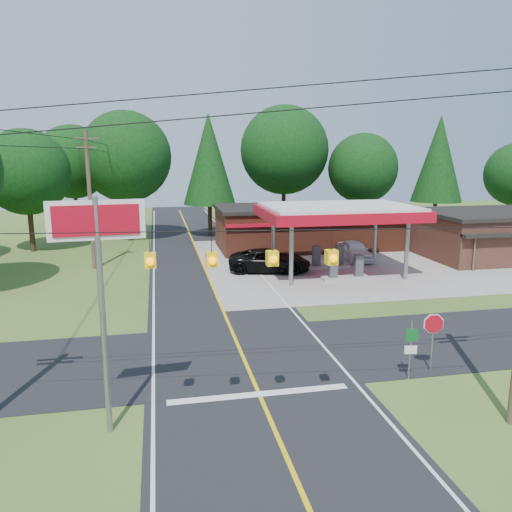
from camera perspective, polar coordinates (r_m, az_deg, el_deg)
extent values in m
plane|color=#395C20|center=(21.60, -1.59, -11.27)|extent=(120.00, 120.00, 0.00)
cube|color=black|center=(21.59, -1.59, -11.25)|extent=(8.00, 120.00, 0.02)
cube|color=black|center=(21.59, -1.59, -11.23)|extent=(70.00, 7.00, 0.02)
cube|color=yellow|center=(21.59, -1.59, -11.21)|extent=(0.15, 110.00, 0.00)
cylinder|color=gray|center=(31.86, 4.06, 0.24)|extent=(0.28, 0.28, 4.20)
cylinder|color=gray|center=(36.62, 2.00, 1.78)|extent=(0.28, 0.28, 4.20)
cylinder|color=gray|center=(34.82, 16.86, 0.75)|extent=(0.28, 0.28, 4.20)
cylinder|color=gray|center=(39.22, 13.46, 2.13)|extent=(0.28, 0.28, 4.20)
cube|color=#B4091C|center=(35.09, 9.36, 4.90)|extent=(10.60, 7.40, 0.70)
cube|color=white|center=(35.04, 9.39, 5.55)|extent=(10.00, 7.00, 0.25)
cube|color=#9E9B93|center=(34.20, 10.18, -2.50)|extent=(3.20, 0.90, 0.22)
cube|color=#3F3F44|center=(33.69, 8.81, -1.24)|extent=(0.55, 0.45, 1.50)
cube|color=#3F3F44|center=(34.34, 11.63, -1.09)|extent=(0.55, 0.45, 1.50)
cube|color=#9E9B93|center=(37.47, 8.19, -1.18)|extent=(3.20, 0.90, 0.22)
cube|color=#3F3F44|center=(37.01, 6.91, -0.01)|extent=(0.55, 0.45, 1.50)
cube|color=#3F3F44|center=(37.60, 9.52, 0.10)|extent=(0.55, 0.45, 1.50)
cube|color=maroon|center=(45.13, 6.00, 3.17)|extent=(16.00, 7.00, 3.50)
cube|color=black|center=(44.89, 6.05, 5.56)|extent=(16.40, 7.40, 0.30)
cube|color=#B4091C|center=(41.61, 7.49, 3.72)|extent=(16.00, 0.50, 0.25)
cylinder|color=#473828|center=(38.05, -18.43, 5.97)|extent=(0.30, 0.30, 10.00)
cube|color=#473828|center=(37.90, -18.87, 12.59)|extent=(1.80, 0.12, 0.12)
cube|color=#473828|center=(37.89, -18.81, 11.69)|extent=(1.40, 0.12, 0.12)
cylinder|color=#473828|center=(54.82, -14.74, 7.51)|extent=(0.30, 0.30, 9.50)
cube|color=yellow|center=(14.21, -12.00, -0.48)|extent=(0.32, 0.32, 0.42)
cube|color=yellow|center=(14.09, -5.08, -0.37)|extent=(0.32, 0.32, 0.42)
cube|color=yellow|center=(14.17, 1.86, -0.25)|extent=(0.32, 0.32, 0.42)
cube|color=yellow|center=(14.46, 8.61, -0.14)|extent=(0.32, 0.32, 0.42)
cylinder|color=#332316|center=(47.28, -24.28, 2.86)|extent=(0.44, 0.44, 3.96)
sphere|color=black|center=(46.86, -24.78, 8.71)|extent=(7.26, 7.26, 7.26)
cylinder|color=#332316|center=(50.04, -14.33, 4.39)|extent=(0.44, 0.44, 4.68)
sphere|color=black|center=(49.67, -14.67, 10.94)|extent=(8.58, 8.58, 8.58)
cylinder|color=#332316|center=(51.26, -5.28, 4.67)|extent=(0.44, 0.44, 4.32)
cone|color=black|center=(50.88, -5.40, 10.98)|extent=(5.28, 5.28, 9.00)
cylinder|color=#332316|center=(53.62, 3.16, 5.40)|extent=(0.44, 0.44, 5.04)
sphere|color=black|center=(53.29, 3.24, 12.00)|extent=(9.24, 9.24, 9.24)
cylinder|color=#332316|center=(54.37, 11.91, 4.68)|extent=(0.44, 0.44, 3.96)
sphere|color=black|center=(54.01, 12.13, 9.78)|extent=(7.26, 7.26, 7.26)
cylinder|color=#332316|center=(57.10, 19.74, 4.75)|extent=(0.44, 0.44, 4.32)
cone|color=black|center=(56.76, 20.14, 10.41)|extent=(5.28, 5.28, 9.00)
cylinder|color=#332316|center=(58.59, -19.83, 4.91)|extent=(0.44, 0.44, 4.32)
sphere|color=black|center=(58.26, -20.20, 10.07)|extent=(7.92, 7.92, 7.92)
imported|color=black|center=(35.81, 1.57, -0.55)|extent=(7.17, 7.17, 1.63)
imported|color=white|center=(40.41, 11.20, 0.60)|extent=(4.71, 4.71, 1.56)
cylinder|color=gray|center=(15.47, -17.09, -6.97)|extent=(0.18, 0.18, 7.24)
cube|color=white|center=(14.81, -17.78, 3.92)|extent=(2.69, 0.32, 1.14)
cube|color=#B4091C|center=(14.76, -17.80, 3.89)|extent=(2.36, 0.27, 0.88)
cylinder|color=gray|center=(20.87, 19.48, -9.47)|extent=(0.07, 0.07, 2.27)
cylinder|color=gray|center=(19.88, 17.20, -10.28)|extent=(0.06, 0.06, 2.33)
cube|color=#0C591E|center=(19.63, 17.37, -8.62)|extent=(0.48, 0.10, 0.48)
cube|color=white|center=(19.83, 17.26, -10.20)|extent=(0.48, 0.10, 0.32)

